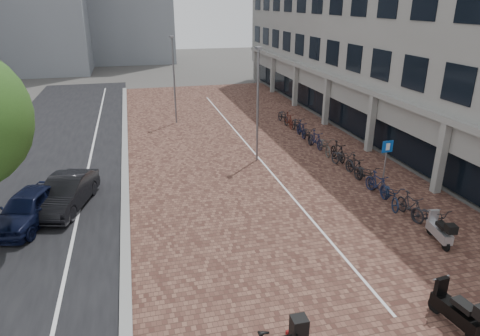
{
  "coord_description": "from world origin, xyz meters",
  "views": [
    {
      "loc": [
        -4.36,
        -11.19,
        8.26
      ],
      "look_at": [
        0.0,
        6.0,
        1.3
      ],
      "focal_mm": 31.91,
      "sensor_mm": 36.0,
      "label": 1
    }
  ],
  "objects_px": {
    "car_navy": "(28,208)",
    "car_dark": "(66,193)",
    "scooter_front": "(440,230)",
    "scooter_mid": "(457,309)",
    "parking_sign": "(386,158)"
  },
  "relations": [
    {
      "from": "scooter_front",
      "to": "scooter_mid",
      "type": "relative_size",
      "value": 0.89
    },
    {
      "from": "scooter_front",
      "to": "car_navy",
      "type": "bearing_deg",
      "value": 170.6
    },
    {
      "from": "car_dark",
      "to": "parking_sign",
      "type": "distance_m",
      "value": 13.96
    },
    {
      "from": "car_dark",
      "to": "scooter_mid",
      "type": "distance_m",
      "value": 14.99
    },
    {
      "from": "car_navy",
      "to": "car_dark",
      "type": "relative_size",
      "value": 0.97
    },
    {
      "from": "car_navy",
      "to": "scooter_mid",
      "type": "distance_m",
      "value": 15.28
    },
    {
      "from": "car_dark",
      "to": "parking_sign",
      "type": "relative_size",
      "value": 1.64
    },
    {
      "from": "car_navy",
      "to": "car_dark",
      "type": "xyz_separation_m",
      "value": [
        1.29,
        1.1,
        0.0
      ]
    },
    {
      "from": "scooter_front",
      "to": "parking_sign",
      "type": "height_order",
      "value": "parking_sign"
    },
    {
      "from": "scooter_mid",
      "to": "parking_sign",
      "type": "bearing_deg",
      "value": 63.6
    },
    {
      "from": "car_dark",
      "to": "scooter_front",
      "type": "distance_m",
      "value": 14.87
    },
    {
      "from": "car_navy",
      "to": "scooter_mid",
      "type": "bearing_deg",
      "value": -18.5
    },
    {
      "from": "car_navy",
      "to": "parking_sign",
      "type": "relative_size",
      "value": 1.58
    },
    {
      "from": "scooter_front",
      "to": "scooter_mid",
      "type": "bearing_deg",
      "value": -112.42
    },
    {
      "from": "car_navy",
      "to": "car_dark",
      "type": "distance_m",
      "value": 1.69
    }
  ]
}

